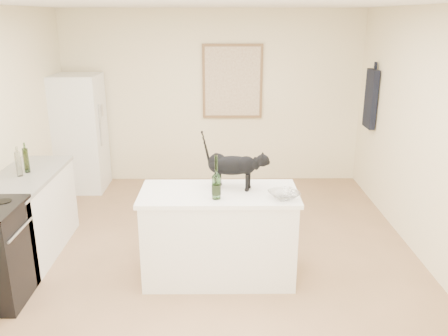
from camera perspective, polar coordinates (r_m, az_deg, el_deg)
floor at (r=5.01m, az=-1.77°, el=-11.74°), size 5.50×5.50×0.00m
ceiling at (r=4.35m, az=-2.11°, el=19.51°), size 5.50×5.50×0.00m
wall_back at (r=7.20m, az=-1.39°, el=8.52°), size 4.50×0.00×4.50m
wall_front at (r=1.99m, az=-3.92°, el=-18.50°), size 4.50×0.00×4.50m
wall_right at (r=4.99m, az=24.91°, el=2.56°), size 0.00×5.50×5.50m
island_base at (r=4.63m, az=-0.62°, el=-8.34°), size 1.44×0.67×0.86m
island_top at (r=4.45m, az=-0.64°, el=-3.14°), size 1.50×0.70×0.04m
left_cabinets at (r=5.49m, az=-22.65°, el=-5.46°), size 0.60×1.40×0.86m
left_countertop at (r=5.34m, az=-23.22°, el=-1.01°), size 0.62×1.44×0.04m
fridge at (r=7.20m, az=-17.17°, el=4.07°), size 0.68×0.68×1.70m
artwork_frame at (r=7.13m, az=1.04°, el=10.47°), size 0.90×0.03×1.10m
artwork_canvas at (r=7.12m, az=1.04°, el=10.45°), size 0.82×0.00×1.02m
hanging_garment at (r=6.81m, az=17.44°, el=8.02°), size 0.08×0.34×0.80m
black_cat at (r=4.47m, az=1.00°, el=0.02°), size 0.61×0.33×0.41m
wine_bottle at (r=4.21m, az=-0.96°, el=-1.35°), size 0.09×0.09×0.38m
glass_bowl at (r=4.30m, az=7.29°, el=-3.28°), size 0.35×0.35×0.07m
fridge_paper at (r=7.09m, az=-14.60°, el=6.82°), size 0.02×0.13×0.16m
counter_bottle_cluster at (r=5.37m, az=-23.20°, el=0.75°), size 0.10×0.27×0.26m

